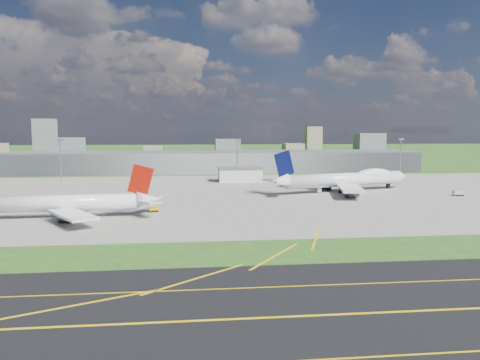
{
  "coord_description": "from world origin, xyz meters",
  "views": [
    {
      "loc": [
        -21.34,
        -184.01,
        31.12
      ],
      "look_at": [
        1.58,
        22.83,
        9.0
      ],
      "focal_mm": 35.0,
      "sensor_mm": 36.0,
      "label": 1
    }
  ],
  "objects": [
    {
      "name": "ground",
      "position": [
        0.0,
        150.0,
        0.0
      ],
      "size": [
        1400.0,
        1400.0,
        0.0
      ],
      "primitive_type": "plane",
      "color": "#2D551A",
      "rests_on": "ground"
    },
    {
      "name": "taxiway",
      "position": [
        0.0,
        -110.0,
        0.03
      ],
      "size": [
        1400.0,
        60.0,
        0.06
      ],
      "primitive_type": "cube",
      "color": "black",
      "rests_on": "ground"
    },
    {
      "name": "apron",
      "position": [
        10.0,
        40.0,
        0.04
      ],
      "size": [
        360.0,
        190.0,
        0.08
      ],
      "primitive_type": "cube",
      "color": "gray",
      "rests_on": "ground"
    },
    {
      "name": "terminal",
      "position": [
        0.0,
        165.0,
        7.5
      ],
      "size": [
        300.0,
        42.0,
        15.0
      ],
      "primitive_type": "cube",
      "color": "gray",
      "rests_on": "ground"
    },
    {
      "name": "ops_building",
      "position": [
        10.0,
        100.0,
        4.0
      ],
      "size": [
        26.0,
        16.0,
        8.0
      ],
      "primitive_type": "cube",
      "color": "silver",
      "rests_on": "ground"
    },
    {
      "name": "mast_west",
      "position": [
        -100.0,
        115.0,
        17.71
      ],
      "size": [
        3.5,
        2.0,
        25.9
      ],
      "color": "gray",
      "rests_on": "ground"
    },
    {
      "name": "mast_center",
      "position": [
        10.0,
        115.0,
        17.71
      ],
      "size": [
        3.5,
        2.0,
        25.9
      ],
      "color": "gray",
      "rests_on": "ground"
    },
    {
      "name": "mast_east",
      "position": [
        120.0,
        115.0,
        17.71
      ],
      "size": [
        3.5,
        2.0,
        25.9
      ],
      "color": "gray",
      "rests_on": "ground"
    },
    {
      "name": "airliner_red_twin",
      "position": [
        -65.73,
        -13.54,
        5.08
      ],
      "size": [
        69.44,
        54.13,
        19.06
      ],
      "rotation": [
        0.0,
        0.0,
        3.18
      ],
      "color": "white",
      "rests_on": "ground"
    },
    {
      "name": "airliner_blue_quad",
      "position": [
        58.64,
        46.07,
        6.06
      ],
      "size": [
        81.49,
        62.49,
        21.82
      ],
      "rotation": [
        0.0,
        0.0,
        0.31
      ],
      "color": "white",
      "rests_on": "ground"
    },
    {
      "name": "tug_yellow",
      "position": [
        -34.64,
        -4.89,
        0.93
      ],
      "size": [
        4.01,
        2.95,
        1.78
      ],
      "rotation": [
        0.0,
        0.0,
        0.28
      ],
      "color": "#CE970C",
      "rests_on": "ground"
    },
    {
      "name": "van_white_near",
      "position": [
        44.01,
        43.16,
        1.21
      ],
      "size": [
        3.14,
        5.01,
        2.39
      ],
      "rotation": [
        0.0,
        0.0,
        1.32
      ],
      "color": "white",
      "rests_on": "ground"
    },
    {
      "name": "van_white_far",
      "position": [
        106.54,
        23.75,
        1.3
      ],
      "size": [
        5.22,
        2.86,
        2.58
      ],
      "rotation": [
        0.0,
        0.0,
        -0.1
      ],
      "color": "silver",
      "rests_on": "ground"
    },
    {
      "name": "bldg_w",
      "position": [
        -140.0,
        300.0,
        12.0
      ],
      "size": [
        28.0,
        22.0,
        24.0
      ],
      "primitive_type": "cube",
      "color": "slate",
      "rests_on": "ground"
    },
    {
      "name": "bldg_cw",
      "position": [
        -60.0,
        340.0,
        7.0
      ],
      "size": [
        20.0,
        18.0,
        14.0
      ],
      "primitive_type": "cube",
      "color": "gray",
      "rests_on": "ground"
    },
    {
      "name": "bldg_c",
      "position": [
        20.0,
        310.0,
        11.0
      ],
      "size": [
        26.0,
        20.0,
        22.0
      ],
      "primitive_type": "cube",
      "color": "slate",
      "rests_on": "ground"
    },
    {
      "name": "bldg_ce",
      "position": [
        100.0,
        350.0,
        8.0
      ],
      "size": [
        22.0,
        24.0,
        16.0
      ],
      "primitive_type": "cube",
      "color": "gray",
      "rests_on": "ground"
    },
    {
      "name": "bldg_e",
      "position": [
        180.0,
        320.0,
        14.0
      ],
      "size": [
        30.0,
        22.0,
        28.0
      ],
      "primitive_type": "cube",
      "color": "slate",
      "rests_on": "ground"
    },
    {
      "name": "bldg_tall_w",
      "position": [
        -180.0,
        360.0,
        22.0
      ],
      "size": [
        22.0,
        20.0,
        44.0
      ],
      "primitive_type": "cube",
      "color": "slate",
      "rests_on": "ground"
    },
    {
      "name": "bldg_tall_e",
      "position": [
        140.0,
        410.0,
        18.0
      ],
      "size": [
        20.0,
        18.0,
        36.0
      ],
      "primitive_type": "cube",
      "color": "gray",
      "rests_on": "ground"
    },
    {
      "name": "tree_w",
      "position": [
        -110.0,
        265.0,
        4.86
      ],
      "size": [
        6.75,
        6.75,
        8.25
      ],
      "color": "#382314",
      "rests_on": "ground"
    },
    {
      "name": "tree_c",
      "position": [
        -20.0,
        280.0,
        5.84
      ],
      "size": [
        8.1,
        8.1,
        9.9
      ],
      "color": "#382314",
      "rests_on": "ground"
    },
    {
      "name": "tree_e",
      "position": [
        70.0,
        275.0,
        5.51
      ],
      "size": [
        7.65,
        7.65,
        9.35
      ],
      "color": "#382314",
      "rests_on": "ground"
    },
    {
      "name": "tree_far_e",
      "position": [
        160.0,
        285.0,
        4.53
      ],
      "size": [
        6.3,
        6.3,
        7.7
      ],
      "color": "#382314",
      "rests_on": "ground"
    }
  ]
}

